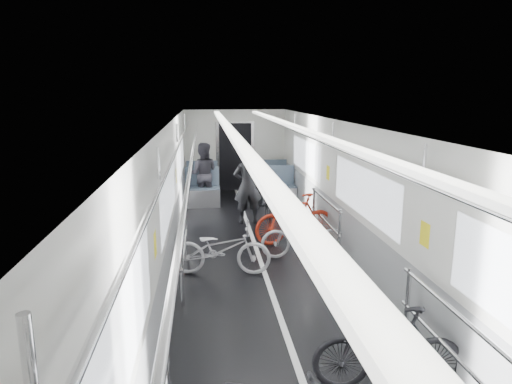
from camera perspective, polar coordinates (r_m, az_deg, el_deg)
car_shell at (r=8.60m, az=-0.15°, el=0.51°), size 3.02×14.01×2.41m
bike_left_far at (r=7.42m, az=-4.43°, el=-7.11°), size 1.67×0.78×0.85m
bike_right_near at (r=4.87m, az=16.22°, el=-18.30°), size 1.53×0.60×0.89m
bike_right_mid at (r=8.16m, az=6.07°, el=-5.46°), size 1.56×0.58×0.81m
bike_right_far at (r=8.89m, az=4.91°, el=-3.36°), size 1.69×0.75×0.98m
bike_aisle at (r=10.20m, az=1.67°, el=-1.40°), size 0.82×1.84×0.93m
person_standing at (r=10.16m, az=-1.07°, el=0.79°), size 0.66×0.46×1.71m
person_seated at (r=11.94m, az=-6.63°, el=2.25°), size 0.86×0.71×1.63m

